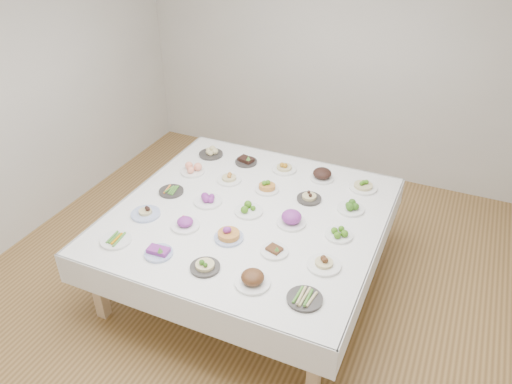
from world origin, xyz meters
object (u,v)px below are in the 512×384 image
at_px(dish_12, 249,209).
at_px(dish_0, 116,239).
at_px(display_table, 249,219).
at_px(dish_24, 364,183).

bearing_deg(dish_12, dish_0, -134.70).
relative_size(display_table, dish_0, 9.31).
bearing_deg(dish_0, dish_12, 45.30).
distance_m(dish_12, dish_24, 1.14).
bearing_deg(dish_24, display_table, -135.45).
height_order(dish_12, dish_24, dish_24).
bearing_deg(dish_24, dish_0, -135.25).
height_order(display_table, dish_0, dish_0).
relative_size(dish_0, dish_12, 1.00).
relative_size(display_table, dish_12, 9.33).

